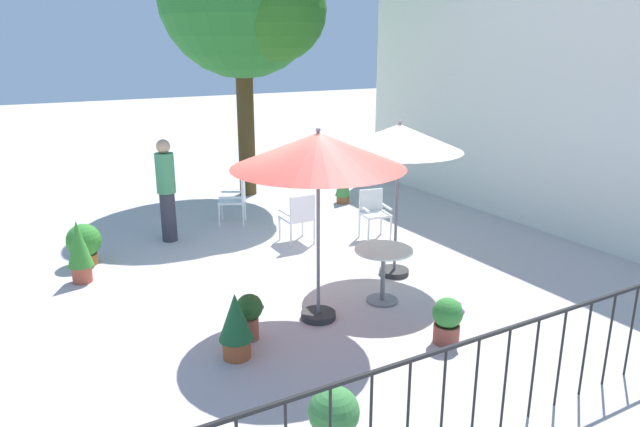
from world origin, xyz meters
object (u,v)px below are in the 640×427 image
at_px(patio_chair_2, 374,210).
at_px(potted_plant_3, 236,324).
at_px(potted_plant_1, 79,249).
at_px(potted_plant_0, 250,313).
at_px(potted_plant_6, 84,243).
at_px(patio_umbrella_1, 318,152).
at_px(cafe_table_0, 383,265).
at_px(patio_chair_0, 299,215).
at_px(patio_chair_1, 236,197).
at_px(potted_plant_2, 334,417).
at_px(standing_person, 166,189).
at_px(potted_plant_5, 447,319).
at_px(patio_umbrella_0, 399,139).
at_px(potted_plant_4, 343,184).

bearing_deg(patio_chair_2, potted_plant_3, -53.97).
xyz_separation_m(potted_plant_1, potted_plant_3, (3.08, 1.17, -0.09)).
bearing_deg(potted_plant_1, potted_plant_0, 27.90).
height_order(patio_chair_2, potted_plant_0, patio_chair_2).
bearing_deg(potted_plant_6, patio_umbrella_1, 33.55).
bearing_deg(patio_chair_2, cafe_table_0, -31.74).
xyz_separation_m(patio_umbrella_1, patio_chair_0, (-2.65, 1.10, -1.61)).
relative_size(patio_umbrella_1, cafe_table_0, 3.13).
relative_size(patio_chair_1, potted_plant_6, 1.40).
xyz_separation_m(cafe_table_0, potted_plant_2, (2.20, -2.07, -0.21)).
bearing_deg(potted_plant_0, standing_person, 177.88).
xyz_separation_m(potted_plant_5, potted_plant_6, (-4.67, -3.26, 0.06)).
bearing_deg(potted_plant_5, potted_plant_0, -121.45).
relative_size(potted_plant_3, potted_plant_5, 1.39).
height_order(patio_umbrella_0, potted_plant_1, patio_umbrella_0).
relative_size(patio_umbrella_1, potted_plant_5, 4.39).
height_order(potted_plant_4, potted_plant_5, potted_plant_4).
bearing_deg(patio_chair_1, patio_umbrella_1, -7.95).
bearing_deg(potted_plant_0, potted_plant_4, 138.28).
bearing_deg(patio_chair_1, potted_plant_1, -62.88).
bearing_deg(potted_plant_0, cafe_table_0, 92.43).
relative_size(potted_plant_0, potted_plant_2, 0.98).
height_order(patio_umbrella_1, potted_plant_4, patio_umbrella_1).
height_order(patio_umbrella_0, standing_person, patio_umbrella_0).
distance_m(patio_umbrella_1, patio_chair_1, 4.56).
bearing_deg(patio_umbrella_0, potted_plant_1, -115.89).
height_order(potted_plant_1, potted_plant_5, potted_plant_1).
height_order(potted_plant_1, standing_person, standing_person).
height_order(potted_plant_1, potted_plant_6, potted_plant_1).
bearing_deg(potted_plant_2, potted_plant_0, 176.53).
xyz_separation_m(potted_plant_2, potted_plant_6, (-5.60, -1.18, 0.05)).
height_order(potted_plant_0, potted_plant_6, potted_plant_6).
height_order(potted_plant_2, standing_person, standing_person).
height_order(patio_umbrella_0, patio_chair_0, patio_umbrella_0).
relative_size(cafe_table_0, potted_plant_5, 1.40).
bearing_deg(patio_chair_1, standing_person, -76.22).
xyz_separation_m(patio_chair_2, standing_person, (-1.64, -3.18, 0.42)).
bearing_deg(cafe_table_0, patio_umbrella_0, 134.34).
relative_size(patio_chair_2, potted_plant_3, 1.13).
bearing_deg(potted_plant_4, patio_umbrella_0, -20.74).
bearing_deg(standing_person, patio_chair_1, 103.78).
relative_size(patio_umbrella_1, potted_plant_1, 2.59).
bearing_deg(patio_chair_0, potted_plant_4, 132.54).
distance_m(patio_umbrella_0, potted_plant_0, 3.24).
height_order(patio_chair_2, potted_plant_2, patio_chair_2).
distance_m(potted_plant_4, standing_person, 4.02).
height_order(cafe_table_0, potted_plant_4, potted_plant_4).
bearing_deg(patio_umbrella_0, cafe_table_0, -45.66).
bearing_deg(potted_plant_1, cafe_table_0, 51.75).
xyz_separation_m(patio_umbrella_1, potted_plant_3, (0.38, -1.24, -1.71)).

